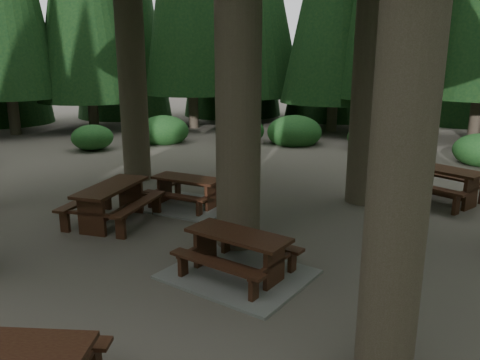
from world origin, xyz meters
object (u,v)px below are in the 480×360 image
at_px(picnic_table_b, 112,198).
at_px(picnic_table_c, 188,197).
at_px(picnic_table_a, 238,262).
at_px(picnic_table_d, 439,179).

height_order(picnic_table_b, picnic_table_c, picnic_table_b).
relative_size(picnic_table_a, picnic_table_b, 1.14).
distance_m(picnic_table_a, picnic_table_b, 3.83).
xyz_separation_m(picnic_table_a, picnic_table_d, (2.73, 6.02, 0.33)).
distance_m(picnic_table_a, picnic_table_c, 3.99).
relative_size(picnic_table_c, picnic_table_d, 0.88).
xyz_separation_m(picnic_table_b, picnic_table_d, (6.37, 4.88, 0.01)).
bearing_deg(picnic_table_a, picnic_table_b, 172.04).
relative_size(picnic_table_a, picnic_table_d, 1.00).
distance_m(picnic_table_b, picnic_table_c, 1.95).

